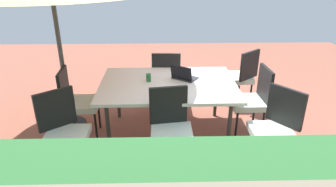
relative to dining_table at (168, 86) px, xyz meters
name	(u,v)px	position (x,y,z in m)	size (l,w,h in m)	color
ground_plane	(168,133)	(0.00, 0.00, -0.73)	(10.00, 10.00, 0.02)	#935442
dining_table	(168,86)	(0.00, 0.00, 0.00)	(1.80, 1.27, 0.77)	silver
chair_north	(171,127)	(-0.01, 0.78, -0.17)	(0.48, 0.49, 0.98)	silver
chair_east	(77,100)	(1.23, 0.04, -0.17)	(0.47, 0.46, 0.98)	silver
chair_northwest	(276,127)	(-1.19, 0.81, -0.17)	(0.58, 0.58, 0.98)	silver
chair_southwest	(241,75)	(-1.21, -0.85, -0.17)	(0.58, 0.59, 0.98)	silver
chair_northeast	(63,130)	(1.18, 0.82, -0.17)	(0.58, 0.58, 0.98)	silver
chair_south	(166,77)	(0.01, -0.80, -0.17)	(0.46, 0.47, 0.98)	silver
chair_west	(253,98)	(-1.15, 0.04, -0.17)	(0.47, 0.46, 0.98)	silver
laptop	(184,76)	(-0.22, -0.13, 0.10)	(0.40, 0.38, 0.21)	#2D2D33
cup	(149,78)	(0.26, -0.07, 0.10)	(0.07, 0.07, 0.11)	#286B33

